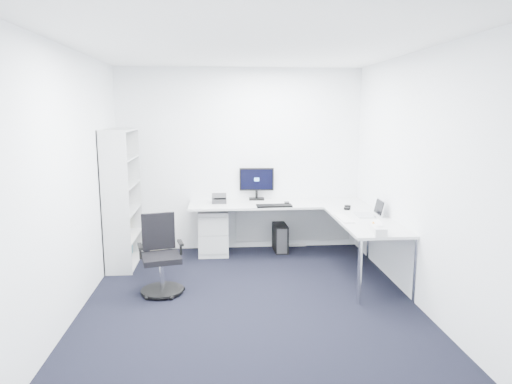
{
  "coord_description": "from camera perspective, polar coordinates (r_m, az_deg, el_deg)",
  "views": [
    {
      "loc": [
        -0.31,
        -4.68,
        2.07
      ],
      "look_at": [
        0.15,
        1.05,
        1.05
      ],
      "focal_mm": 32.0,
      "sensor_mm": 36.0,
      "label": 1
    }
  ],
  "objects": [
    {
      "name": "headphones",
      "position": [
        6.34,
        11.35,
        -1.81
      ],
      "size": [
        0.19,
        0.24,
        0.05
      ],
      "primitive_type": null,
      "rotation": [
        0.0,
        0.0,
        -0.32
      ],
      "color": "black",
      "rests_on": "l_desk"
    },
    {
      "name": "monitor",
      "position": [
        6.81,
        0.08,
        1.08
      ],
      "size": [
        0.52,
        0.19,
        0.49
      ],
      "primitive_type": null,
      "rotation": [
        0.0,
        0.0,
        -0.05
      ],
      "color": "black",
      "rests_on": "l_desk"
    },
    {
      "name": "power_strip",
      "position": [
        7.18,
        4.85,
        -6.58
      ],
      "size": [
        0.35,
        0.06,
        0.04
      ],
      "primitive_type": "cube",
      "rotation": [
        0.0,
        0.0,
        0.01
      ],
      "color": "silver",
      "rests_on": "ground"
    },
    {
      "name": "desk_phone",
      "position": [
        6.62,
        -4.64,
        -0.73
      ],
      "size": [
        0.21,
        0.21,
        0.15
      ],
      "primitive_type": null,
      "rotation": [
        0.0,
        0.0,
        0.01
      ],
      "color": "#2B2B2D",
      "rests_on": "l_desk"
    },
    {
      "name": "wall_front",
      "position": [
        2.7,
        2.2,
        -5.47
      ],
      "size": [
        3.6,
        0.02,
        2.7
      ],
      "primitive_type": "cube",
      "color": "white",
      "rests_on": "ground"
    },
    {
      "name": "black_keyboard",
      "position": [
        6.36,
        2.28,
        -1.72
      ],
      "size": [
        0.5,
        0.19,
        0.02
      ],
      "primitive_type": "cube",
      "rotation": [
        0.0,
        0.0,
        0.03
      ],
      "color": "black",
      "rests_on": "l_desk"
    },
    {
      "name": "tissue_box",
      "position": [
        5.1,
        14.98,
        -4.66
      ],
      "size": [
        0.14,
        0.25,
        0.09
      ],
      "primitive_type": "cube",
      "rotation": [
        0.0,
        0.0,
        -0.02
      ],
      "color": "silver",
      "rests_on": "l_desk"
    },
    {
      "name": "laptop",
      "position": [
        5.93,
        13.46,
        -1.9
      ],
      "size": [
        0.32,
        0.31,
        0.22
      ],
      "primitive_type": null,
      "rotation": [
        0.0,
        0.0,
        -0.02
      ],
      "color": "silver",
      "rests_on": "l_desk"
    },
    {
      "name": "drawer_pedestal",
      "position": [
        6.75,
        -5.33,
        -4.93
      ],
      "size": [
        0.43,
        0.54,
        0.66
      ],
      "primitive_type": "cube",
      "color": "#B9BBBC",
      "rests_on": "ground"
    },
    {
      "name": "task_chair",
      "position": [
        5.34,
        -11.78,
        -7.79
      ],
      "size": [
        0.61,
        0.61,
        0.91
      ],
      "primitive_type": null,
      "rotation": [
        0.0,
        0.0,
        0.24
      ],
      "color": "black",
      "rests_on": "ground"
    },
    {
      "name": "beige_pc_tower",
      "position": [
        6.82,
        -12.04,
        -6.25
      ],
      "size": [
        0.21,
        0.4,
        0.36
      ],
      "primitive_type": "cube",
      "rotation": [
        0.0,
        0.0,
        -0.11
      ],
      "color": "beige",
      "rests_on": "ground"
    },
    {
      "name": "black_pc_tower",
      "position": [
        6.87,
        3.03,
        -5.71
      ],
      "size": [
        0.2,
        0.43,
        0.41
      ],
      "primitive_type": "cube",
      "rotation": [
        0.0,
        0.0,
        0.04
      ],
      "color": "black",
      "rests_on": "ground"
    },
    {
      "name": "mouse",
      "position": [
        6.5,
        3.87,
        -1.42
      ],
      "size": [
        0.08,
        0.12,
        0.04
      ],
      "primitive_type": "cube",
      "rotation": [
        0.0,
        0.0,
        -0.09
      ],
      "color": "black",
      "rests_on": "l_desk"
    },
    {
      "name": "l_desk",
      "position": [
        6.37,
        3.35,
        -5.33
      ],
      "size": [
        2.61,
        1.46,
        0.76
      ],
      "primitive_type": null,
      "color": "#B9BBBC",
      "rests_on": "ground"
    },
    {
      "name": "wall_right",
      "position": [
        5.19,
        19.47,
        1.49
      ],
      "size": [
        0.02,
        4.2,
        2.7
      ],
      "primitive_type": "cube",
      "color": "white",
      "rests_on": "ground"
    },
    {
      "name": "bookshelf",
      "position": [
        6.38,
        -16.41,
        -0.73
      ],
      "size": [
        0.36,
        0.92,
        1.84
      ],
      "primitive_type": null,
      "color": "#BABDBC",
      "rests_on": "ground"
    },
    {
      "name": "wall_back",
      "position": [
        6.83,
        -1.97,
        4.0
      ],
      "size": [
        3.6,
        0.02,
        2.7
      ],
      "primitive_type": "cube",
      "color": "white",
      "rests_on": "ground"
    },
    {
      "name": "orange_fruit",
      "position": [
        5.41,
        14.71,
        -3.86
      ],
      "size": [
        0.08,
        0.08,
        0.08
      ],
      "primitive_type": "sphere",
      "color": "orange",
      "rests_on": "l_desk"
    },
    {
      "name": "white_keyboard",
      "position": [
        5.72,
        10.94,
        -3.28
      ],
      "size": [
        0.15,
        0.46,
        0.02
      ],
      "primitive_type": "cube",
      "rotation": [
        0.0,
        0.0,
        0.04
      ],
      "color": "silver",
      "rests_on": "l_desk"
    },
    {
      "name": "wall_left",
      "position": [
        4.97,
        -21.99,
        0.97
      ],
      "size": [
        0.02,
        4.2,
        2.7
      ],
      "primitive_type": "cube",
      "color": "white",
      "rests_on": "ground"
    },
    {
      "name": "ceiling",
      "position": [
        4.74,
        -0.83,
        17.69
      ],
      "size": [
        4.2,
        4.2,
        0.0
      ],
      "primitive_type": "plane",
      "color": "white"
    },
    {
      "name": "ground",
      "position": [
        5.13,
        -0.75,
        -13.75
      ],
      "size": [
        4.2,
        4.2,
        0.0
      ],
      "primitive_type": "plane",
      "color": "black"
    }
  ]
}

